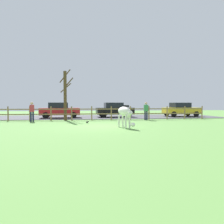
% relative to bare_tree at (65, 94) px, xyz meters
% --- Properties ---
extents(ground_plane, '(60.00, 60.00, 0.00)m').
position_rel_bare_tree_xyz_m(ground_plane, '(2.62, -5.22, -2.33)').
color(ground_plane, '#5B8C42').
extents(parking_asphalt, '(28.00, 7.40, 0.05)m').
position_rel_bare_tree_xyz_m(parking_asphalt, '(2.62, 4.08, -2.31)').
color(parking_asphalt, '#47474C').
rests_on(parking_asphalt, ground_plane).
extents(paddock_fence, '(21.56, 0.11, 1.26)m').
position_rel_bare_tree_xyz_m(paddock_fence, '(2.34, -0.22, -1.62)').
color(paddock_fence, olive).
rests_on(paddock_fence, ground_plane).
extents(bare_tree, '(1.28, 0.88, 4.66)m').
position_rel_bare_tree_xyz_m(bare_tree, '(0.00, 0.00, 0.00)').
color(bare_tree, '#513A23').
rests_on(bare_tree, ground_plane).
extents(zebra, '(0.94, 1.85, 1.41)m').
position_rel_bare_tree_xyz_m(zebra, '(4.13, -6.47, -1.41)').
color(zebra, white).
rests_on(zebra, ground_plane).
extents(crow_on_grass, '(0.21, 0.10, 0.20)m').
position_rel_bare_tree_xyz_m(crow_on_grass, '(1.88, -3.49, -2.21)').
color(crow_on_grass, black).
rests_on(crow_on_grass, ground_plane).
extents(parked_car_red, '(4.10, 2.08, 1.56)m').
position_rel_bare_tree_xyz_m(parked_car_red, '(-0.82, 2.86, -1.49)').
color(parked_car_red, red).
rests_on(parked_car_red, parking_asphalt).
extents(parked_car_black, '(4.09, 2.06, 1.56)m').
position_rel_bare_tree_xyz_m(parked_car_black, '(4.97, 3.34, -1.49)').
color(parked_car_black, black).
rests_on(parked_car_black, parking_asphalt).
extents(parked_car_yellow, '(4.09, 2.07, 1.56)m').
position_rel_bare_tree_xyz_m(parked_car_yellow, '(12.57, 3.17, -1.49)').
color(parked_car_yellow, yellow).
rests_on(parked_car_yellow, parking_asphalt).
extents(visitor_left_of_tree, '(0.37, 0.24, 1.64)m').
position_rel_bare_tree_xyz_m(visitor_left_of_tree, '(7.28, -0.68, -1.43)').
color(visitor_left_of_tree, '#232847').
rests_on(visitor_left_of_tree, ground_plane).
extents(visitor_right_of_tree, '(0.40, 0.30, 1.64)m').
position_rel_bare_tree_xyz_m(visitor_right_of_tree, '(-2.63, -1.10, -1.43)').
color(visitor_right_of_tree, '#232847').
rests_on(visitor_right_of_tree, ground_plane).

